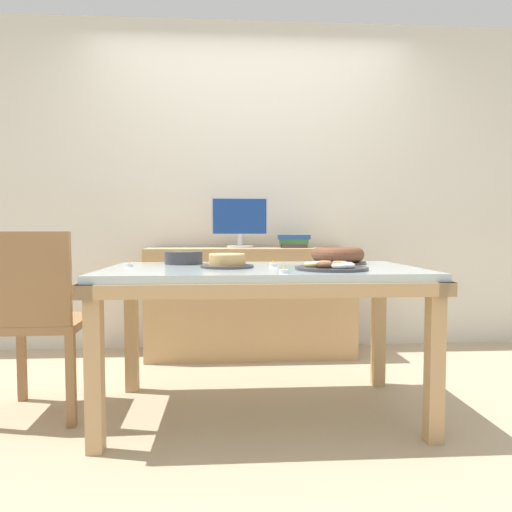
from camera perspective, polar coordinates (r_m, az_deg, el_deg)
ground_plane at (r=2.50m, az=0.74°, el=-18.99°), size 12.00×12.00×0.00m
wall_back at (r=3.75m, az=-0.90°, el=8.63°), size 8.00×0.10×2.60m
dining_table at (r=2.33m, az=0.75°, el=-3.71°), size 1.60×0.88×0.76m
chair at (r=2.53m, az=-25.65°, el=-6.70°), size 0.43×0.43×0.94m
sideboard at (r=3.47m, az=-0.66°, el=-5.71°), size 1.54×0.44×0.82m
computer_monitor at (r=3.43m, az=-2.05°, el=4.20°), size 0.42×0.20×0.38m
book_stack at (r=3.46m, az=4.73°, el=1.88°), size 0.25×0.18×0.10m
cake_chocolate_round at (r=2.30m, az=-3.63°, el=-0.70°), size 0.27×0.27×0.07m
cake_golden_bundt at (r=2.61m, az=10.17°, el=0.05°), size 0.32×0.32×0.09m
pastry_platter at (r=2.20m, az=9.40°, el=-1.34°), size 0.35×0.35×0.04m
plate_stack at (r=2.57m, az=-9.04°, el=-0.21°), size 0.21×0.21×0.07m
tealight_near_front at (r=2.39m, az=2.14°, el=-1.04°), size 0.04×0.04×0.04m
tealight_left_edge at (r=2.46m, az=-15.57°, el=-1.02°), size 0.04×0.04×0.04m
tealight_right_edge at (r=2.00m, az=3.47°, el=-1.85°), size 0.04×0.04×0.04m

